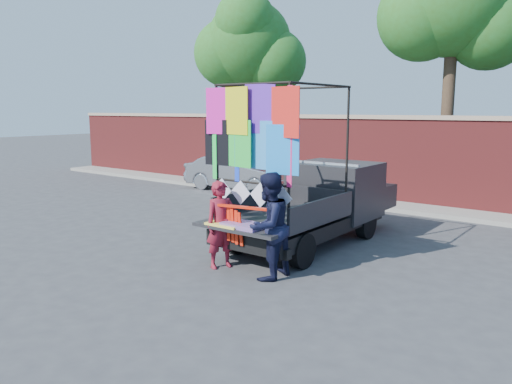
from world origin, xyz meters
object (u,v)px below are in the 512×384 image
Objects in this scene: sedan at (238,172)px; man at (269,226)px; pickup_truck at (323,202)px; woman at (221,225)px.

sedan is 9.18m from man.
woman is at bearing -98.06° from pickup_truck.
sedan is at bearing 145.20° from pickup_truck.
sedan is 2.13× the size of man.
man reaches higher than sedan.
pickup_truck is at bearing -130.69° from sedan.
pickup_truck reaches higher than sedan.
pickup_truck is 3.31× the size of woman.
woman is at bearing -148.18° from sedan.
woman reaches higher than sedan.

